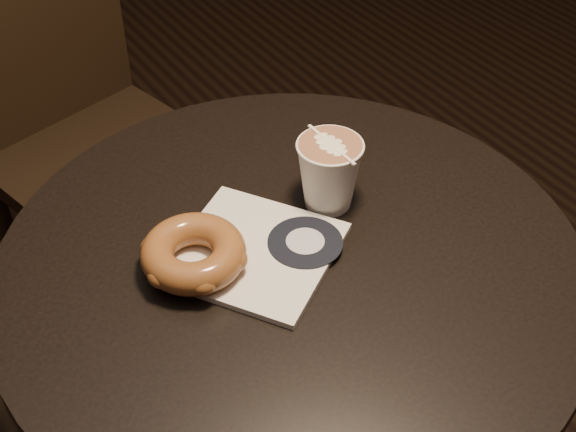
{
  "coord_description": "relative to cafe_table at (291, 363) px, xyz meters",
  "views": [
    {
      "loc": [
        -0.37,
        -0.56,
        1.41
      ],
      "look_at": [
        0.01,
        0.03,
        0.79
      ],
      "focal_mm": 50.0,
      "sensor_mm": 36.0,
      "label": 1
    }
  ],
  "objects": [
    {
      "name": "latte_cup",
      "position": [
        0.09,
        0.06,
        0.25
      ],
      "size": [
        0.08,
        0.08,
        0.09
      ],
      "primitive_type": null,
      "color": "white",
      "rests_on": "cafe_table"
    },
    {
      "name": "chair",
      "position": [
        -0.01,
        0.77,
        0.0
      ],
      "size": [
        0.47,
        0.47,
        0.99
      ],
      "rotation": [
        0.0,
        0.0,
        0.23
      ],
      "color": "black",
      "rests_on": "ground"
    },
    {
      "name": "doughnut",
      "position": [
        -0.1,
        0.04,
        0.23
      ],
      "size": [
        0.12,
        0.12,
        0.04
      ],
      "primitive_type": "torus",
      "color": "#5F2E19",
      "rests_on": "pastry_bag"
    },
    {
      "name": "pastry_bag",
      "position": [
        -0.03,
        0.03,
        0.2
      ],
      "size": [
        0.25,
        0.25,
        0.01
      ],
      "primitive_type": "cube",
      "rotation": [
        0.0,
        0.0,
        0.57
      ],
      "color": "silver",
      "rests_on": "cafe_table"
    },
    {
      "name": "cafe_table",
      "position": [
        0.0,
        0.0,
        0.0
      ],
      "size": [
        0.7,
        0.7,
        0.75
      ],
      "color": "black",
      "rests_on": "ground"
    }
  ]
}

